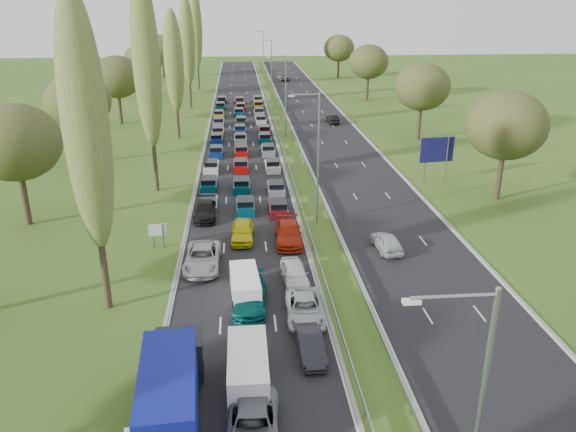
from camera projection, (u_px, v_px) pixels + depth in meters
name	position (u px, v px, depth m)	size (l,w,h in m)	color
ground	(285.00, 134.00, 86.47)	(260.00, 260.00, 0.00)	#35581B
near_carriageway	(241.00, 132.00, 88.24)	(10.50, 215.00, 0.04)	black
far_carriageway	(326.00, 130.00, 89.34)	(10.50, 215.00, 0.04)	black
central_reservation	(283.00, 127.00, 88.59)	(2.36, 215.00, 0.32)	gray
lamp_columns	(286.00, 97.00, 82.45)	(0.18, 140.18, 12.00)	gray
poplar_row	(164.00, 60.00, 69.72)	(2.80, 127.80, 22.44)	#2D2116
woodland_left	(70.00, 107.00, 65.40)	(8.00, 166.00, 11.10)	#2D2116
woodland_right	(442.00, 96.00, 72.89)	(8.00, 153.00, 11.10)	#2D2116
traffic_queue_fill	(241.00, 136.00, 83.66)	(9.13, 67.24, 0.80)	slate
near_car_2	(202.00, 258.00, 43.08)	(2.65, 5.75, 1.60)	silver
near_car_3	(205.00, 210.00, 52.97)	(2.08, 5.11, 1.48)	black
near_car_6	(253.00, 427.00, 26.04)	(2.55, 5.53, 1.54)	slate
near_car_7	(250.00, 297.00, 37.47)	(2.17, 5.35, 1.55)	#054C48
near_car_8	(242.00, 231.00, 48.01)	(1.89, 4.70, 1.60)	#D2CC0E
near_car_9	(310.00, 345.00, 32.35)	(1.43, 4.09, 1.35)	black
near_car_10	(305.00, 309.00, 36.13)	(2.38, 5.17, 1.44)	#B3BABD
near_car_11	(288.00, 233.00, 47.56)	(2.23, 5.49, 1.59)	#AD210A
near_car_12	(295.00, 273.00, 40.71)	(1.80, 4.47, 1.52)	silver
far_car_0	(387.00, 242.00, 46.08)	(1.74, 4.33, 1.47)	#B0B6BA
far_car_1	(333.00, 119.00, 93.86)	(1.53, 4.40, 1.45)	black
far_car_2	(284.00, 77.00, 144.48)	(2.66, 5.77, 1.60)	slate
blue_lorry	(172.00, 391.00, 26.59)	(2.53, 9.09, 3.84)	black
white_van_front	(248.00, 367.00, 29.80)	(2.10, 5.34, 2.15)	white
white_van_rear	(245.00, 285.00, 38.67)	(1.83, 4.67, 1.88)	white
info_sign	(158.00, 233.00, 46.33)	(1.49, 0.36, 2.10)	gray
direction_sign	(437.00, 152.00, 62.31)	(3.97, 0.66, 5.20)	gray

